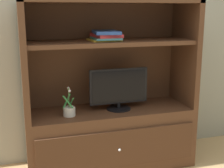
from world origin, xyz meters
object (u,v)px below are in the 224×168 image
Objects in this scene: tv_monitor at (119,89)px; magazine_stack at (106,35)px; potted_plant at (69,111)px; media_console at (110,117)px.

magazine_stack reaches higher than tv_monitor.
tv_monitor reaches higher than potted_plant.
tv_monitor is (0.07, -0.03, 0.28)m from media_console.
tv_monitor is at bearing -12.52° from magazine_stack.
potted_plant is at bearing -173.76° from tv_monitor.
media_console is 4.44× the size of magazine_stack.
media_console is 6.08× the size of potted_plant.
media_console is 0.29m from tv_monitor.
tv_monitor is at bearing 6.24° from potted_plant.
media_console is 0.42m from potted_plant.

